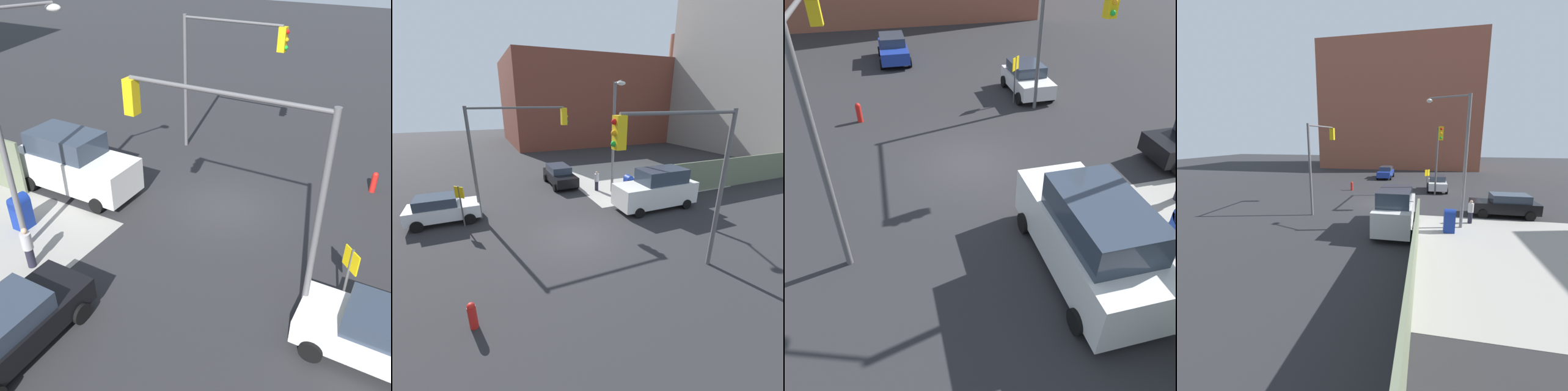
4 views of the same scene
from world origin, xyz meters
TOP-DOWN VIEW (x-y plane):
  - ground_plane at (0.00, 0.00)m, footprint 120.00×120.00m
  - sidewalk_corner at (9.00, 9.00)m, footprint 12.00×12.00m
  - construction_fence at (18.39, 3.20)m, footprint 20.78×0.12m
  - building_warehouse_north at (17.20, 34.00)m, footprint 32.00×18.00m
  - smokestack at (29.90, 30.00)m, footprint 1.80×1.80m
  - traffic_signal_nw_corner at (-2.25, 4.50)m, footprint 5.85×0.36m
  - traffic_signal_se_corner at (2.58, -4.50)m, footprint 5.07×0.36m
  - street_lamp_corner at (5.08, 5.45)m, footprint 1.19×2.54m
  - warning_sign_two_way at (-5.40, 3.68)m, footprint 0.48×0.48m
  - mailbox_blue at (6.20, 5.00)m, footprint 0.56×0.64m
  - fire_hydrant at (-5.00, -4.20)m, footprint 0.26×0.26m
  - coupe_white at (-6.50, 4.77)m, footprint 3.91×2.02m
  - sedan_black at (1.98, 9.17)m, footprint 2.02×4.47m
  - van_white_delivery at (6.36, 1.80)m, footprint 5.40×2.32m
  - pedestrian_crossing at (4.20, 6.50)m, footprint 0.36×0.36m

SIDE VIEW (x-z plane):
  - ground_plane at x=0.00m, z-range 0.00..0.00m
  - sidewalk_corner at x=9.00m, z-range 0.00..0.01m
  - fire_hydrant at x=-5.00m, z-range 0.02..0.96m
  - mailbox_blue at x=6.20m, z-range 0.05..1.48m
  - pedestrian_crossing at x=4.20m, z-range 0.02..1.59m
  - coupe_white at x=-6.50m, z-range 0.03..1.65m
  - sedan_black at x=1.98m, z-range 0.03..1.65m
  - construction_fence at x=18.39m, z-range 0.00..2.40m
  - van_white_delivery at x=6.36m, z-range -0.03..2.59m
  - warning_sign_two_way at x=-5.40m, z-range 0.44..2.84m
  - traffic_signal_se_corner at x=2.58m, z-range 1.36..7.86m
  - traffic_signal_nw_corner at x=-2.25m, z-range 1.40..7.90m
  - street_lamp_corner at x=5.08m, z-range 0.70..8.70m
  - building_warehouse_north at x=17.20m, z-range 0.00..13.14m
  - smokestack at x=29.90m, z-range 0.00..17.46m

